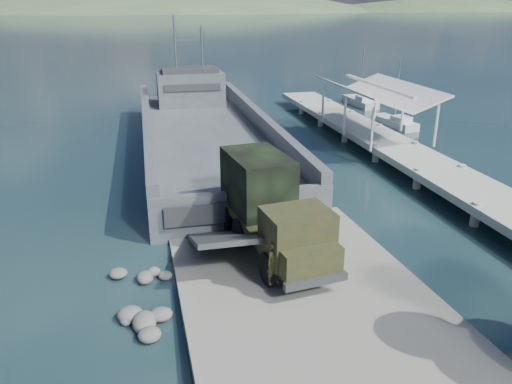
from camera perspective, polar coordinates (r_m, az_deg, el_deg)
name	(u,v)px	position (r m, az deg, el deg)	size (l,w,h in m)	color
ground	(298,290)	(21.70, 4.84, -11.15)	(1400.00, 1400.00, 0.00)	#1A343E
boat_ramp	(306,298)	(20.77, 5.73, -11.98)	(10.00, 18.00, 0.50)	gray
shoreline_rocks	(149,303)	(21.27, -12.09, -12.32)	(3.20, 5.60, 0.90)	#5D5D5A
distant_headlands	(182,12)	(580.20, -8.43, 19.64)	(1000.00, 240.00, 48.00)	#425937
pier	(380,132)	(42.03, 13.95, 6.72)	(6.40, 44.00, 6.10)	#B9BAAF
landing_craft	(205,141)	(40.69, -5.82, 5.78)	(10.09, 37.97, 11.23)	#42484E
military_truck	(269,206)	(23.26, 1.54, -1.65)	(3.83, 9.20, 4.14)	black
soldier	(274,272)	(20.18, 2.08, -9.11)	(0.66, 0.43, 1.80)	#24321B
sailboat_near	(395,123)	(51.24, 15.63, 7.65)	(2.42, 5.79, 6.84)	silver
sailboat_far	(361,102)	(60.82, 11.88, 10.02)	(2.03, 6.23, 7.52)	silver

